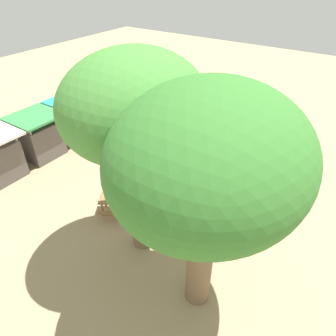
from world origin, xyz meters
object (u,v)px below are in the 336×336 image
Objects in this scene: shade_tree_secondary at (135,110)px; wooden_bench at (178,129)px; shade_tree_main at (209,162)px; market_stall_green at (40,138)px; elephant at (178,176)px; picnic_table_near at (117,201)px; market_stall_teal at (75,121)px; market_stall_orange at (104,107)px; feed_bucket at (210,180)px; person_handler at (228,182)px.

shade_tree_secondary is 5.29× the size of wooden_bench.
shade_tree_main reaches higher than market_stall_green.
elephant is 0.84× the size of market_stall_green.
shade_tree_main is at bearing -50.17° from picnic_table_near.
elephant is 0.28× the size of shade_tree_main.
market_stall_teal is at bearing 62.74° from shade_tree_secondary.
picnic_table_near is at bearing -133.40° from market_stall_orange.
market_stall_teal is at bearing 118.59° from picnic_table_near.
picnic_table_near is (1.65, 5.07, -4.93)m from shade_tree_main.
shade_tree_main is 3.12m from shade_tree_secondary.
market_stall_orange is at bearing 0.00° from market_stall_green.
shade_tree_main is 8.36m from feed_bucket.
market_stall_teal is at bearing -20.21° from person_handler.
person_handler is at bearing -90.87° from market_stall_teal.
person_handler reaches higher than picnic_table_near.
market_stall_teal reaches higher than elephant.
person_handler is at bearing 28.99° from elephant.
elephant is 5.90× the size of feed_bucket.
market_stall_teal is (2.60, 0.00, 0.00)m from market_stall_green.
person_handler is 0.79× the size of picnic_table_near.
market_stall_green is 7.00× the size of feed_bucket.
person_handler is 0.22× the size of shade_tree_main.
shade_tree_secondary is 10.96m from market_stall_teal.
feed_bucket is at bearing -153.11° from wooden_bench.
market_stall_orange is (-1.12, 5.26, 0.67)m from wooden_bench.
shade_tree_main is (-4.38, -3.58, 4.58)m from elephant.
elephant is 6.02m from shade_tree_secondary.
market_stall_orange is (6.37, 6.74, 0.55)m from picnic_table_near.
feed_bucket is at bearing 63.05° from elephant.
shade_tree_secondary is at bearing 175.14° from feed_bucket.
wooden_bench is 8.25m from market_stall_green.
shade_tree_main is 5.21× the size of wooden_bench.
shade_tree_secondary is 3.03× the size of market_stall_orange.
shade_tree_secondary is 5.65m from picnic_table_near.
shade_tree_secondary reaches higher than elephant.
market_stall_orange is at bearing 77.00° from feed_bucket.
wooden_bench is 6.48m from market_stall_teal.
wooden_bench is at bearing 69.02° from picnic_table_near.
elephant is at bearing -171.94° from wooden_bench.
market_stall_green is at bearing 76.56° from shade_tree_main.
shade_tree_main is 3.65× the size of picnic_table_near.
market_stall_orange is at bearing 51.00° from shade_tree_secondary.
feed_bucket is (5.01, -0.43, -5.63)m from shade_tree_secondary.
market_stall_green reaches higher than elephant.
person_handler is 6.48m from wooden_bench.
shade_tree_main is at bearing -114.66° from market_stall_teal.
shade_tree_secondary is 12.27m from market_stall_orange.
market_stall_green reaches higher than feed_bucket.
elephant is at bearing 9.64° from shade_tree_secondary.
market_stall_green is at bearing -161.96° from elephant.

